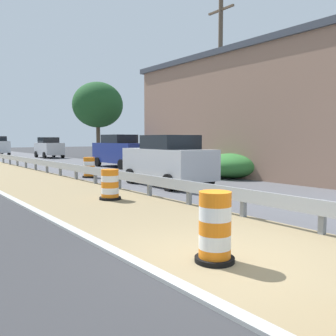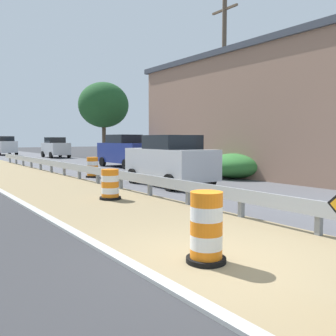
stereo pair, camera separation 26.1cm
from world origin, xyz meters
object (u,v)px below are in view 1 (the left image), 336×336
at_px(traffic_barrel_close, 110,186).
at_px(utility_pole_near, 220,86).
at_px(traffic_barrel_nearest, 215,230).
at_px(car_mid_far_lane, 49,148).
at_px(car_trailing_near_lane, 121,151).
at_px(car_lead_far_lane, 168,160).
at_px(traffic_barrel_mid, 89,168).

bearing_deg(traffic_barrel_close, utility_pole_near, 24.05).
relative_size(traffic_barrel_nearest, car_mid_far_lane, 0.27).
bearing_deg(car_trailing_near_lane, utility_pole_near, 12.76).
xyz_separation_m(car_trailing_near_lane, car_mid_far_lane, (0.31, 15.16, -0.07)).
bearing_deg(car_lead_far_lane, utility_pole_near, -64.82).
distance_m(car_trailing_near_lane, utility_pole_near, 8.46).
bearing_deg(car_mid_far_lane, traffic_barrel_mid, -12.58).
xyz_separation_m(traffic_barrel_close, utility_pole_near, (8.74, 3.90, 4.34)).
relative_size(car_trailing_near_lane, car_mid_far_lane, 1.15).
height_order(car_trailing_near_lane, utility_pole_near, utility_pole_near).
distance_m(car_mid_far_lane, utility_pole_near, 22.89).
bearing_deg(car_lead_far_lane, traffic_barrel_mid, 17.15).
bearing_deg(car_trailing_near_lane, traffic_barrel_mid, -45.50).
bearing_deg(traffic_barrel_nearest, traffic_barrel_mid, 73.60).
height_order(traffic_barrel_nearest, traffic_barrel_close, traffic_barrel_nearest).
bearing_deg(traffic_barrel_close, traffic_barrel_mid, 70.68).
xyz_separation_m(traffic_barrel_mid, utility_pole_near, (6.46, -2.58, 4.32)).
height_order(traffic_barrel_close, utility_pole_near, utility_pole_near).
height_order(traffic_barrel_nearest, car_lead_far_lane, car_lead_far_lane).
height_order(traffic_barrel_mid, utility_pole_near, utility_pole_near).
xyz_separation_m(traffic_barrel_close, traffic_barrel_mid, (2.27, 6.48, 0.02)).
bearing_deg(utility_pole_near, car_trailing_near_lane, 105.00).
distance_m(car_lead_far_lane, car_mid_far_lane, 24.98).
bearing_deg(traffic_barrel_mid, utility_pole_near, -21.79).
distance_m(traffic_barrel_close, car_lead_far_lane, 4.00).
height_order(traffic_barrel_close, car_trailing_near_lane, car_trailing_near_lane).
relative_size(traffic_barrel_nearest, traffic_barrel_mid, 1.11).
bearing_deg(car_trailing_near_lane, car_lead_far_lane, -20.71).
relative_size(traffic_barrel_close, car_lead_far_lane, 0.22).
bearing_deg(car_mid_far_lane, car_lead_far_lane, -7.10).
bearing_deg(traffic_barrel_mid, car_mid_far_lane, 76.47).
bearing_deg(traffic_barrel_nearest, car_lead_far_lane, 57.50).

